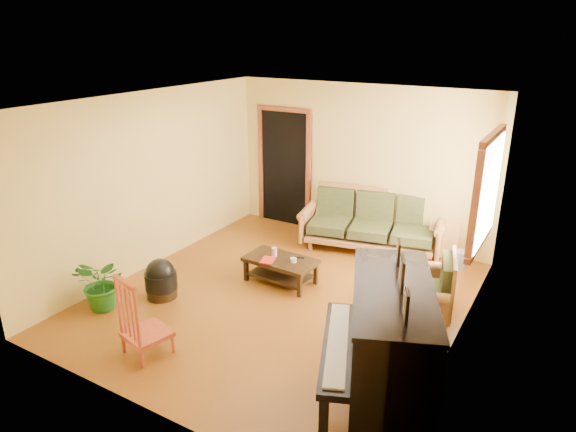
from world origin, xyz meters
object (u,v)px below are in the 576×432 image
Objects in this scene: armchair at (421,286)px; piano at (389,358)px; sofa at (371,222)px; coffee_table at (281,270)px; potted_plant at (103,284)px; ceramic_crock at (460,259)px; red_chair at (145,315)px; footstool at (161,283)px.

piano is (0.29, -1.95, 0.25)m from armchair.
sofa is 1.88m from coffee_table.
coffee_table is at bearing 48.75° from potted_plant.
coffee_table is (-0.66, -1.73, -0.29)m from sofa.
sofa is at bearing 57.75° from potted_plant.
armchair is at bearing 75.83° from piano.
red_chair is at bearing -121.83° from ceramic_crock.
footstool is (-3.42, 0.70, -0.49)m from piano.
sofa is 4.16m from potted_plant.
piano reaches higher than coffee_table.
footstool is at bearing 56.18° from potted_plant.
sofa is 2.12m from armchair.
piano reaches higher than ceramic_crock.
footstool is at bearing -173.17° from armchair.
potted_plant is (-1.17, 0.41, -0.12)m from red_chair.
red_chair reaches higher than ceramic_crock.
coffee_table is 2.98m from piano.
red_chair is at bearing -151.11° from armchair.
armchair is 0.91× the size of red_chair.
footstool is (-1.81, -2.91, -0.27)m from sofa.
potted_plant is at bearing -123.82° from footstool.
sofa reaches higher than footstool.
ceramic_crock is at bearing 40.62° from coffee_table.
potted_plant is (-2.22, -3.52, -0.12)m from sofa.
red_chair is (-1.05, -3.93, 0.00)m from sofa.
armchair is at bearing -93.59° from ceramic_crock.
potted_plant is (-3.65, -3.57, 0.23)m from ceramic_crock.
potted_plant is at bearing -133.78° from sofa.
ceramic_crock is (2.47, 3.98, -0.35)m from red_chair.
armchair is at bearing 21.72° from footstool.
piano reaches higher than armchair.
sofa is at bearing 113.48° from armchair.
sofa is 2.31× the size of red_chair.
footstool is (-1.16, -1.18, 0.02)m from coffee_table.
piano is 2.68m from red_chair.
red_chair is at bearing -100.08° from coffee_table.
coffee_table is at bearing -122.22° from sofa.
armchair is 3.30× the size of ceramic_crock.
armchair is at bearing -63.16° from sofa.
coffee_table is at bearing 117.72° from piano.
footstool is at bearing -133.45° from sofa.
coffee_table is 1.04× the size of red_chair.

